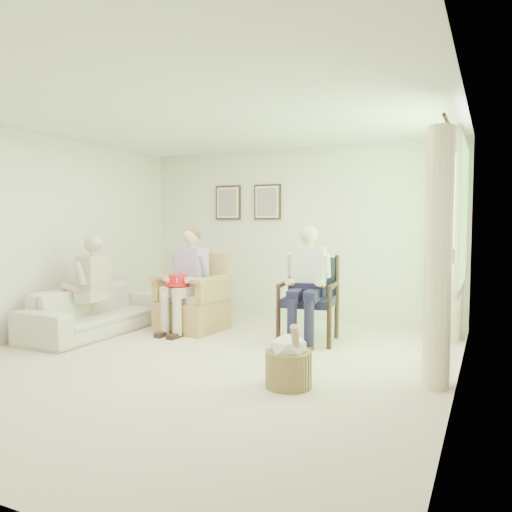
# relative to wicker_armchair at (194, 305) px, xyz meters

# --- Properties ---
(floor) EXTENTS (5.50, 5.50, 0.00)m
(floor) POSITION_rel_wicker_armchair_xyz_m (0.90, -1.27, -0.33)
(floor) COLOR beige
(floor) RESTS_ON ground
(back_wall) EXTENTS (5.00, 0.04, 2.60)m
(back_wall) POSITION_rel_wicker_armchair_xyz_m (0.90, 1.48, 0.97)
(back_wall) COLOR silver
(back_wall) RESTS_ON ground
(left_wall) EXTENTS (0.04, 5.50, 2.60)m
(left_wall) POSITION_rel_wicker_armchair_xyz_m (-1.60, -1.27, 0.97)
(left_wall) COLOR silver
(left_wall) RESTS_ON ground
(right_wall) EXTENTS (0.04, 5.50, 2.60)m
(right_wall) POSITION_rel_wicker_armchair_xyz_m (3.40, -1.27, 0.97)
(right_wall) COLOR silver
(right_wall) RESTS_ON ground
(ceiling) EXTENTS (5.00, 5.50, 0.02)m
(ceiling) POSITION_rel_wicker_armchair_xyz_m (0.90, -1.27, 2.27)
(ceiling) COLOR white
(ceiling) RESTS_ON back_wall
(window) EXTENTS (0.13, 2.50, 1.63)m
(window) POSITION_rel_wicker_armchair_xyz_m (3.37, -0.07, 1.25)
(window) COLOR #2D6B23
(window) RESTS_ON right_wall
(curtain_left) EXTENTS (0.34, 0.34, 2.30)m
(curtain_left) POSITION_rel_wicker_armchair_xyz_m (3.23, -1.05, 0.82)
(curtain_left) COLOR #F8EAC2
(curtain_left) RESTS_ON ground
(curtain_right) EXTENTS (0.34, 0.34, 2.30)m
(curtain_right) POSITION_rel_wicker_armchair_xyz_m (3.23, 0.91, 0.82)
(curtain_right) COLOR #F8EAC2
(curtain_right) RESTS_ON ground
(framed_print_left) EXTENTS (0.45, 0.05, 0.55)m
(framed_print_left) POSITION_rel_wicker_armchair_xyz_m (-0.25, 1.44, 1.45)
(framed_print_left) COLOR #382114
(framed_print_left) RESTS_ON back_wall
(framed_print_right) EXTENTS (0.45, 0.05, 0.55)m
(framed_print_right) POSITION_rel_wicker_armchair_xyz_m (0.45, 1.44, 1.45)
(framed_print_right) COLOR #382114
(framed_print_right) RESTS_ON back_wall
(wicker_armchair) EXTENTS (0.82, 0.81, 1.04)m
(wicker_armchair) POSITION_rel_wicker_armchair_xyz_m (0.00, 0.00, 0.00)
(wicker_armchair) COLOR tan
(wicker_armchair) RESTS_ON ground
(wood_armchair) EXTENTS (0.67, 0.63, 1.03)m
(wood_armchair) POSITION_rel_wicker_armchair_xyz_m (1.64, 0.12, 0.23)
(wood_armchair) COLOR black
(wood_armchair) RESTS_ON ground
(sofa) EXTENTS (2.07, 0.81, 0.60)m
(sofa) POSITION_rel_wicker_armchair_xyz_m (-1.05, -0.72, -0.03)
(sofa) COLOR silver
(sofa) RESTS_ON ground
(person_wicker) EXTENTS (0.40, 0.63, 1.35)m
(person_wicker) POSITION_rel_wicker_armchair_xyz_m (0.00, -0.14, 0.46)
(person_wicker) COLOR beige
(person_wicker) RESTS_ON ground
(person_dark) EXTENTS (0.40, 0.63, 1.40)m
(person_dark) POSITION_rel_wicker_armchair_xyz_m (1.64, -0.05, 0.49)
(person_dark) COLOR #1A1835
(person_dark) RESTS_ON ground
(person_sofa) EXTENTS (0.42, 0.63, 1.26)m
(person_sofa) POSITION_rel_wicker_armchair_xyz_m (-1.05, -0.86, 0.39)
(person_sofa) COLOR beige
(person_sofa) RESTS_ON ground
(red_hat) EXTENTS (0.31, 0.31, 0.14)m
(red_hat) POSITION_rel_wicker_armchair_xyz_m (-0.02, -0.34, 0.37)
(red_hat) COLOR red
(red_hat) RESTS_ON person_wicker
(hatbox) EXTENTS (0.49, 0.49, 0.61)m
(hatbox) POSITION_rel_wicker_armchair_xyz_m (2.05, -1.65, -0.09)
(hatbox) COLOR tan
(hatbox) RESTS_ON ground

